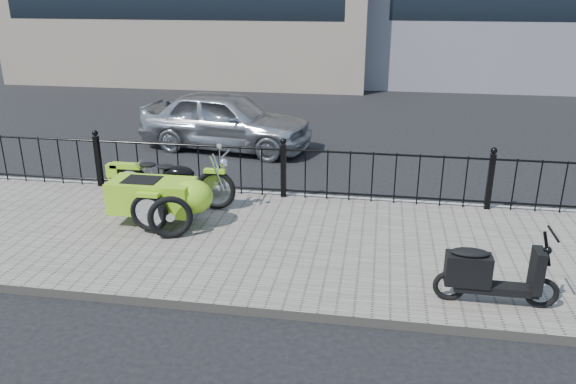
% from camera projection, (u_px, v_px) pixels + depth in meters
% --- Properties ---
extents(ground, '(120.00, 120.00, 0.00)m').
position_uv_depth(ground, '(270.00, 232.00, 8.90)').
color(ground, black).
rests_on(ground, ground).
extents(sidewalk, '(30.00, 3.80, 0.12)m').
position_uv_depth(sidewalk, '(263.00, 242.00, 8.42)').
color(sidewalk, '#676157').
rests_on(sidewalk, ground).
extents(curb, '(30.00, 0.10, 0.12)m').
position_uv_depth(curb, '(285.00, 197.00, 10.21)').
color(curb, gray).
rests_on(curb, ground).
extents(iron_fence, '(14.11, 0.11, 1.08)m').
position_uv_depth(iron_fence, '(283.00, 172.00, 9.90)').
color(iron_fence, black).
rests_on(iron_fence, sidewalk).
extents(motorcycle_sidecar, '(2.28, 1.48, 0.98)m').
position_uv_depth(motorcycle_sidecar, '(166.00, 193.00, 8.87)').
color(motorcycle_sidecar, black).
rests_on(motorcycle_sidecar, sidewalk).
extents(scooter, '(1.44, 0.42, 0.97)m').
position_uv_depth(scooter, '(488.00, 275.00, 6.57)').
color(scooter, black).
rests_on(scooter, sidewalk).
extents(spare_tire, '(0.66, 0.34, 0.67)m').
position_uv_depth(spare_tire, '(170.00, 217.00, 8.29)').
color(spare_tire, black).
rests_on(spare_tire, sidewalk).
extents(sedan_car, '(4.25, 2.22, 1.38)m').
position_uv_depth(sedan_car, '(226.00, 120.00, 13.19)').
color(sedan_car, '#A5A8AC').
rests_on(sedan_car, ground).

